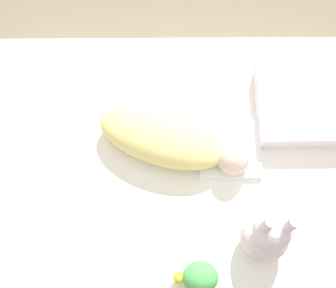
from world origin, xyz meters
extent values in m
plane|color=#7A6B56|center=(0.00, 0.00, 0.00)|extent=(12.00, 12.00, 0.00)
cube|color=white|center=(0.00, 0.00, 0.09)|extent=(1.47, 0.96, 0.19)
cube|color=white|center=(-0.20, -0.02, 0.20)|extent=(0.22, 0.22, 0.02)
ellipsoid|color=#EFDB7F|center=(0.04, -0.04, 0.25)|extent=(0.49, 0.34, 0.12)
sphere|color=beige|center=(-0.20, 0.04, 0.24)|extent=(0.11, 0.11, 0.11)
cube|color=white|center=(-0.50, -0.18, 0.22)|extent=(0.39, 0.31, 0.08)
sphere|color=silver|center=(-0.28, 0.30, 0.26)|extent=(0.16, 0.16, 0.16)
sphere|color=silver|center=(-0.28, 0.30, 0.38)|extent=(0.12, 0.12, 0.12)
cylinder|color=silver|center=(-0.32, 0.30, 0.47)|extent=(0.03, 0.03, 0.11)
cylinder|color=silver|center=(-0.25, 0.30, 0.47)|extent=(0.03, 0.03, 0.11)
ellipsoid|color=#51B756|center=(-0.08, 0.42, 0.23)|extent=(0.11, 0.10, 0.09)
sphere|color=yellow|center=(-0.01, 0.42, 0.22)|extent=(0.04, 0.04, 0.04)
camera|label=1|loc=(0.03, 0.53, 1.76)|focal=50.00mm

